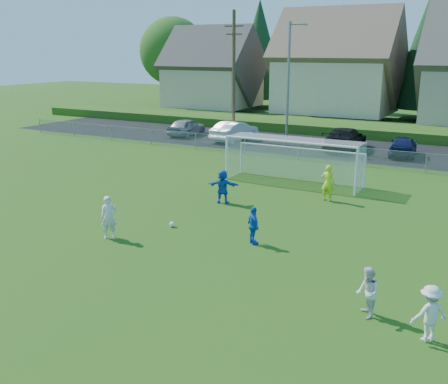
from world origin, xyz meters
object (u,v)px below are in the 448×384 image
Objects in this scene: player_white_c at (430,313)px; player_white_a at (109,217)px; player_blue_b at (223,186)px; car_e at (403,146)px; player_white_b at (368,293)px; player_blue_a at (253,226)px; car_a at (186,127)px; soccer_goal at (295,154)px; goalkeeper at (328,183)px; car_b at (235,131)px; soccer_ball at (172,224)px; car_d at (345,139)px.

player_white_a is at bearing -48.46° from player_white_c.
player_blue_b is at bearing -77.76° from player_white_c.
car_e is at bearing 27.99° from player_white_a.
player_blue_a is (-5.13, 3.53, 0.01)m from player_white_b.
player_blue_a reaches higher than car_a.
player_white_c is 16.22m from soccer_goal.
goalkeeper is 3.79m from soccer_goal.
car_b is (-7.56, 15.72, -0.02)m from player_blue_b.
soccer_ball is at bearing 38.51° from player_blue_a.
soccer_goal is at bearing -123.51° from player_blue_b.
car_e is at bearing -90.97° from goalkeeper.
player_white_b is 28.64m from car_b.
player_blue_b is (1.53, 6.35, -0.03)m from player_white_a.
player_white_c is 0.92× the size of player_blue_b.
car_d is 10.97m from soccer_goal.
player_blue_a is 22.92m from car_b.
player_white_c is 0.27× the size of car_d.
player_white_a is (-1.40, -2.24, 0.73)m from soccer_ball.
player_white_a is 23.31m from car_e.
goalkeeper reaches higher than car_a.
player_blue_a is at bearing 88.73° from goalkeeper.
player_white_c is 0.35× the size of car_a.
player_white_a is 1.04× the size of player_blue_b.
player_white_a is 0.30× the size of car_d.
car_a is at bearing -3.00° from car_d.
player_blue_a is 0.20× the size of soccer_goal.
soccer_ball is at bearing -100.32° from soccer_goal.
car_a reaches higher than car_e.
player_blue_a reaches higher than soccer_ball.
soccer_goal is (-8.86, 13.56, 0.88)m from player_white_c.
soccer_ball is 23.81m from car_a.
soccer_ball is 0.15× the size of player_white_b.
player_white_b is 0.99× the size of player_blue_a.
player_white_a is 0.35× the size of car_b.
player_blue_a is at bearing -22.75° from player_white_a.
car_b is 0.85× the size of car_d.
soccer_goal is (-3.82, -10.61, 0.92)m from car_e.
soccer_ball is 0.04× the size of car_d.
car_a is at bearing -166.83° from player_white_b.
player_white_b is 0.30× the size of car_b.
soccer_goal is at bearing 137.41° from car_b.
car_a is 1.01× the size of car_e.
car_d is at bearing 86.18° from soccer_ball.
car_b reaches higher than car_a.
car_a is (-12.31, 20.37, 0.61)m from soccer_ball.
player_white_a reaches higher than soccer_ball.
soccer_goal is at bearing 79.68° from soccer_ball.
car_e is (12.96, 0.17, -0.07)m from car_b.
soccer_goal is at bearing 63.88° from car_e.
player_blue_b reaches higher than soccer_ball.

